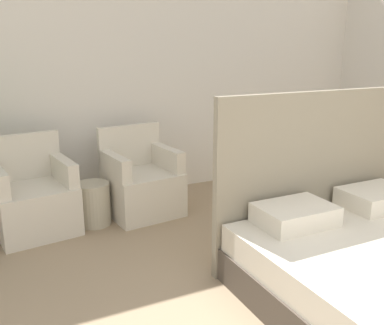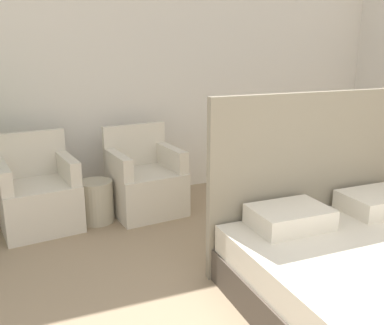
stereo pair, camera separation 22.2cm
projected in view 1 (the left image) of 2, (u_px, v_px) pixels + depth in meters
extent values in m
cube|color=silver|center=(146.00, 65.00, 4.70)|extent=(10.00, 0.06, 2.90)
cube|color=gray|center=(315.00, 176.00, 3.36)|extent=(1.80, 0.06, 1.33)
cube|color=silver|center=(295.00, 215.00, 3.00)|extent=(0.53, 0.38, 0.14)
cube|color=silver|center=(376.00, 198.00, 3.34)|extent=(0.53, 0.38, 0.14)
cube|color=beige|center=(36.00, 210.00, 3.87)|extent=(0.75, 0.71, 0.44)
cube|color=beige|center=(23.00, 157.00, 3.98)|extent=(0.67, 0.15, 0.43)
cube|color=beige|center=(64.00, 170.00, 3.93)|extent=(0.18, 0.57, 0.22)
cube|color=beige|center=(143.00, 193.00, 4.30)|extent=(0.74, 0.70, 0.44)
cube|color=beige|center=(129.00, 146.00, 4.41)|extent=(0.67, 0.14, 0.43)
cube|color=beige|center=(115.00, 166.00, 4.06)|extent=(0.17, 0.57, 0.22)
cube|color=beige|center=(167.00, 158.00, 4.36)|extent=(0.17, 0.57, 0.22)
cylinder|color=#B7AD93|center=(93.00, 204.00, 4.05)|extent=(0.32, 0.32, 0.41)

